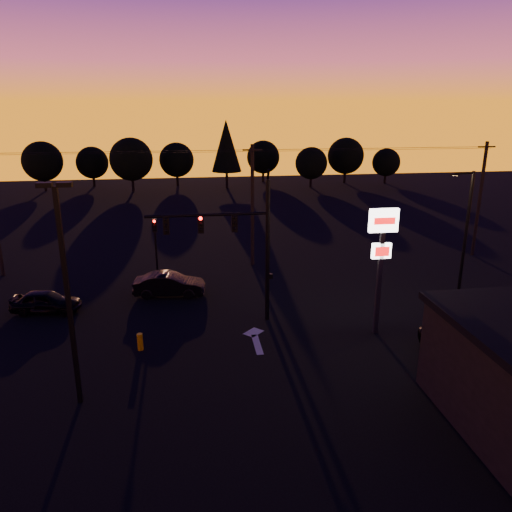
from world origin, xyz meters
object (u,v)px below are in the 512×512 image
Objects in this scene: traffic_signal_mast at (238,237)px; car_mid at (169,284)px; pylon_sign at (382,245)px; bollard at (140,342)px; suv_parked at (476,344)px; secondary_signal at (155,240)px; streetlight at (465,230)px; car_left at (46,302)px; parking_lot_light at (66,283)px.

car_mid is (-4.00, 4.51, -4.20)m from traffic_signal_mast.
pylon_sign is 13.17m from bollard.
secondary_signal is at bearing 107.09° from suv_parked.
streetlight is 2.02× the size of car_left.
traffic_signal_mast is 1.91× the size of car_mid.
traffic_signal_mast is at bearing 119.15° from suv_parked.
parking_lot_light is (-2.50, -14.49, 2.41)m from secondary_signal.
parking_lot_light is at bearing -162.77° from pylon_sign.
parking_lot_light is 1.34× the size of pylon_sign.
streetlight reaches higher than bollard.
traffic_signal_mast is 9.81× the size of bollard.
suv_parked is (14.88, -10.30, -0.01)m from car_mid.
secondary_signal is 4.97× the size of bollard.
parking_lot_light is (-7.40, -6.99, 0.33)m from traffic_signal_mast.
suv_parked is at bearing -41.10° from pylon_sign.
pylon_sign is 13.77m from car_mid.
pylon_sign is 1.72× the size of car_left.
bollard is at bearing -125.27° from car_left.
parking_lot_light is 15.19m from pylon_sign.
traffic_signal_mast is at bearing 27.38° from bollard.
car_mid is at bearing 112.50° from suv_parked.
secondary_signal is 15.75m from pylon_sign.
streetlight reaches higher than secondary_signal.
traffic_signal_mast is 10.19m from parking_lot_light.
parking_lot_light is 1.74× the size of suv_parked.
parking_lot_light reaches higher than streetlight.
secondary_signal is 3.77m from car_mid.
traffic_signal_mast is at bearing 43.37° from parking_lot_light.
secondary_signal is 19.89m from streetlight.
car_mid is (1.28, 7.24, 0.30)m from bollard.
parking_lot_light reaches higher than secondary_signal.
traffic_signal_mast is 2.17× the size of car_left.
pylon_sign is 1.30× the size of suv_parked.
secondary_signal is 0.97× the size of car_mid.
car_mid is at bearing 73.52° from parking_lot_light.
suv_parked is (22.02, -8.58, 0.05)m from car_left.
streetlight is (14.01, 1.51, -0.52)m from traffic_signal_mast.
car_left is at bearing 165.94° from traffic_signal_mast.
secondary_signal is at bearing 22.91° from car_mid.
secondary_signal reaches higher than car_mid.
car_mid is at bearing -68.39° from car_left.
bollard is 8.05m from car_left.
traffic_signal_mast is at bearing -95.98° from car_left.
pylon_sign reaches higher than car_left.
car_mid reaches higher than bollard.
streetlight is 9.14× the size of bollard.
streetlight is at bearing -93.32° from car_mid.
traffic_signal_mast reaches higher than pylon_sign.
suv_parked is at bearing -113.17° from streetlight.
traffic_signal_mast is 1.07× the size of streetlight.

